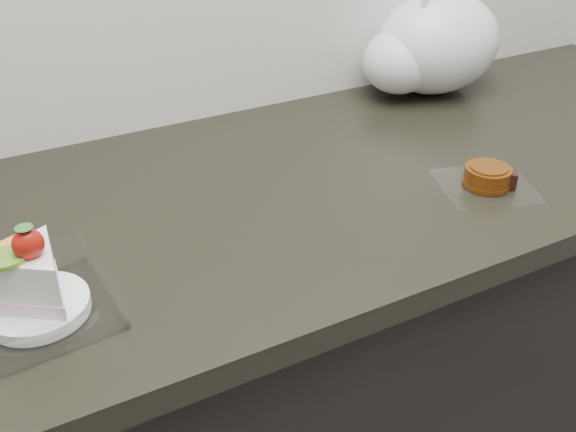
{
  "coord_description": "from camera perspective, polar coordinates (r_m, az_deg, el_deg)",
  "views": [
    {
      "loc": [
        -0.4,
        0.9,
        1.4
      ],
      "look_at": [
        -0.05,
        1.55,
        0.94
      ],
      "focal_mm": 40.0,
      "sensor_mm": 36.0,
      "label": 1
    }
  ],
  "objects": [
    {
      "name": "mooncake_wrap",
      "position": [
        1.07,
        17.34,
        3.24
      ],
      "size": [
        0.18,
        0.18,
        0.03
      ],
      "rotation": [
        0.0,
        0.0,
        -0.16
      ],
      "color": "white",
      "rests_on": "counter"
    },
    {
      "name": "counter",
      "position": [
        1.3,
        -1.01,
        -14.88
      ],
      "size": [
        2.04,
        0.64,
        0.9
      ],
      "color": "black",
      "rests_on": "ground"
    },
    {
      "name": "plastic_bag",
      "position": [
        1.39,
        12.57,
        14.55
      ],
      "size": [
        0.34,
        0.26,
        0.25
      ],
      "rotation": [
        0.0,
        0.0,
        0.19
      ],
      "color": "white",
      "rests_on": "counter"
    },
    {
      "name": "cake_tray",
      "position": [
        0.8,
        -21.62,
        -6.35
      ],
      "size": [
        0.18,
        0.18,
        0.13
      ],
      "rotation": [
        0.0,
        0.0,
        0.09
      ],
      "color": "white",
      "rests_on": "counter"
    }
  ]
}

